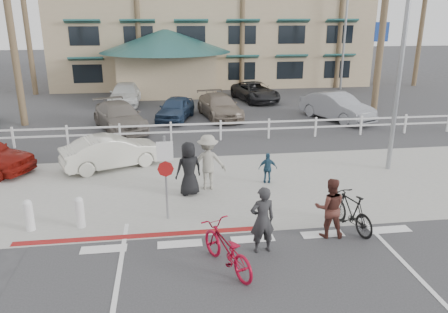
{
  "coord_description": "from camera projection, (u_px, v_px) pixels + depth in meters",
  "views": [
    {
      "loc": [
        -2.24,
        -9.88,
        5.92
      ],
      "look_at": [
        -0.41,
        3.43,
        1.5
      ],
      "focal_mm": 35.0,
      "sensor_mm": 36.0,
      "label": 1
    }
  ],
  "objects": [
    {
      "name": "lot_car_4",
      "position": [
        125.0,
        94.0,
        29.63
      ],
      "size": [
        2.1,
        4.82,
        1.38
      ],
      "primitive_type": "imported",
      "rotation": [
        0.0,
        0.0,
        -0.03
      ],
      "color": "silver",
      "rests_on": "ground"
    },
    {
      "name": "info_sign",
      "position": [
        379.0,
        56.0,
        33.08
      ],
      "size": [
        1.2,
        0.16,
        5.6
      ],
      "primitive_type": null,
      "color": "navy",
      "rests_on": "ground"
    },
    {
      "name": "ground",
      "position": [
        257.0,
        251.0,
        11.44
      ],
      "size": [
        140.0,
        140.0,
        0.0
      ],
      "primitive_type": "plane",
      "color": "#333335"
    },
    {
      "name": "palm_10",
      "position": [
        8.0,
        12.0,
        22.38
      ],
      "size": [
        4.0,
        4.0,
        12.0
      ],
      "primitive_type": null,
      "color": "#22481B",
      "rests_on": "ground"
    },
    {
      "name": "bollard_0",
      "position": [
        80.0,
        212.0,
        12.55
      ],
      "size": [
        0.26,
        0.26,
        0.95
      ],
      "primitive_type": null,
      "color": "silver",
      "rests_on": "ground"
    },
    {
      "name": "curb_red",
      "position": [
        143.0,
        236.0,
        12.18
      ],
      "size": [
        7.0,
        0.25,
        0.02
      ],
      "primitive_type": "cube",
      "color": "maroon",
      "rests_on": "ground"
    },
    {
      "name": "lot_car_5",
      "position": [
        255.0,
        92.0,
        30.73
      ],
      "size": [
        3.13,
        5.07,
        1.31
      ],
      "primitive_type": "imported",
      "rotation": [
        0.0,
        0.0,
        0.21
      ],
      "color": "black",
      "rests_on": "ground"
    },
    {
      "name": "palm_1",
      "position": [
        24.0,
        5.0,
        31.38
      ],
      "size": [
        4.0,
        4.0,
        13.0
      ],
      "primitive_type": null,
      "color": "#22481B",
      "rests_on": "ground"
    },
    {
      "name": "palm_9",
      "position": [
        424.0,
        6.0,
        35.4
      ],
      "size": [
        4.0,
        4.0,
        13.0
      ],
      "primitive_type": null,
      "color": "#22481B",
      "rests_on": "ground"
    },
    {
      "name": "pedestrian_child",
      "position": [
        268.0,
        168.0,
        15.81
      ],
      "size": [
        0.7,
        0.36,
        1.15
      ],
      "primitive_type": "imported",
      "rotation": [
        0.0,
        0.0,
        3.01
      ],
      "color": "navy",
      "rests_on": "ground"
    },
    {
      "name": "sign_post",
      "position": [
        166.0,
        174.0,
        12.76
      ],
      "size": [
        0.5,
        0.1,
        2.9
      ],
      "primitive_type": null,
      "color": "gray",
      "rests_on": "ground"
    },
    {
      "name": "bike_path",
      "position": [
        276.0,
        297.0,
        9.56
      ],
      "size": [
        12.0,
        16.0,
        0.01
      ],
      "primitive_type": "cube",
      "color": "#333335",
      "rests_on": "ground"
    },
    {
      "name": "rail_fence",
      "position": [
        223.0,
        130.0,
        21.23
      ],
      "size": [
        29.4,
        0.16,
        1.0
      ],
      "primitive_type": null,
      "color": "silver",
      "rests_on": "ground"
    },
    {
      "name": "bike_black",
      "position": [
        351.0,
        211.0,
        12.4
      ],
      "size": [
        0.97,
        1.95,
        1.13
      ],
      "primitive_type": "imported",
      "rotation": [
        0.0,
        0.0,
        3.39
      ],
      "color": "black",
      "rests_on": "ground"
    },
    {
      "name": "streetlight_1",
      "position": [
        345.0,
        29.0,
        34.09
      ],
      "size": [
        0.6,
        2.0,
        9.5
      ],
      "primitive_type": null,
      "color": "gray",
      "rests_on": "ground"
    },
    {
      "name": "parking_lot",
      "position": [
        200.0,
        109.0,
        28.38
      ],
      "size": [
        50.0,
        16.0,
        0.01
      ],
      "primitive_type": "cube",
      "color": "#333335",
      "rests_on": "ground"
    },
    {
      "name": "pedestrian_b",
      "position": [
        189.0,
        169.0,
        14.71
      ],
      "size": [
        1.05,
        0.84,
        1.86
      ],
      "primitive_type": "imported",
      "rotation": [
        0.0,
        0.0,
        3.46
      ],
      "color": "black",
      "rests_on": "ground"
    },
    {
      "name": "cross_street",
      "position": [
        218.0,
        153.0,
        19.44
      ],
      "size": [
        40.0,
        5.0,
        0.01
      ],
      "primitive_type": "cube",
      "color": "#333335",
      "rests_on": "ground"
    },
    {
      "name": "lot_car_1",
      "position": [
        119.0,
        117.0,
        23.1
      ],
      "size": [
        3.57,
        5.29,
        1.42
      ],
      "primitive_type": "imported",
      "rotation": [
        0.0,
        0.0,
        0.35
      ],
      "color": "slate",
      "rests_on": "ground"
    },
    {
      "name": "building",
      "position": [
        209.0,
        16.0,
        39.1
      ],
      "size": [
        28.0,
        16.0,
        11.3
      ],
      "primitive_type": null,
      "color": "tan",
      "rests_on": "ground"
    },
    {
      "name": "lot_car_3",
      "position": [
        337.0,
        107.0,
        25.21
      ],
      "size": [
        3.41,
        5.0,
        1.56
      ],
      "primitive_type": "imported",
      "rotation": [
        0.0,
        0.0,
        0.41
      ],
      "color": "gray",
      "rests_on": "ground"
    },
    {
      "name": "lot_car_2",
      "position": [
        175.0,
        109.0,
        25.24
      ],
      "size": [
        2.68,
        4.23,
        1.34
      ],
      "primitive_type": "imported",
      "rotation": [
        0.0,
        0.0,
        -0.3
      ],
      "color": "#20334E",
      "rests_on": "ground"
    },
    {
      "name": "bike_red",
      "position": [
        227.0,
        249.0,
        10.45
      ],
      "size": [
        1.52,
        2.24,
        1.12
      ],
      "primitive_type": "imported",
      "rotation": [
        0.0,
        0.0,
        3.55
      ],
      "color": "maroon",
      "rests_on": "ground"
    },
    {
      "name": "bollard_1",
      "position": [
        29.0,
        215.0,
        12.37
      ],
      "size": [
        0.26,
        0.26,
        0.95
      ],
      "primitive_type": null,
      "color": "silver",
      "rests_on": "ground"
    },
    {
      "name": "car_white_sedan",
      "position": [
        112.0,
        152.0,
        17.44
      ],
      "size": [
        4.19,
        2.77,
        1.31
      ],
      "primitive_type": "imported",
      "rotation": [
        0.0,
        0.0,
        1.96
      ],
      "color": "beige",
      "rests_on": "ground"
    },
    {
      "name": "streetlight_0",
      "position": [
        402.0,
        54.0,
        16.05
      ],
      "size": [
        0.6,
        2.0,
        9.0
      ],
      "primitive_type": null,
      "color": "gray",
      "rests_on": "ground"
    },
    {
      "name": "rider_black",
      "position": [
        330.0,
        208.0,
        11.94
      ],
      "size": [
        0.93,
        0.78,
        1.71
      ],
      "primitive_type": "imported",
      "rotation": [
        0.0,
        0.0,
        2.97
      ],
      "color": "#4E261F",
      "rests_on": "ground"
    },
    {
      "name": "rider_red",
      "position": [
        262.0,
        220.0,
        11.13
      ],
      "size": [
        0.71,
        0.52,
        1.81
      ],
      "primitive_type": "imported",
      "rotation": [
        0.0,
        0.0,
        3.28
      ],
      "color": "#262628",
      "rests_on": "ground"
    },
    {
      "name": "palm_5",
      "position": [
        243.0,
        5.0,
        33.45
      ],
      "size": [
        4.0,
        4.0,
        13.0
      ],
      "primitive_type": null,
      "color": "#22481B",
      "rests_on": "ground"
    },
    {
      "name": "lot_car_6",
      "position": [
        220.0,
        106.0,
        25.84
      ],
      "size": [
        2.63,
        4.93,
        1.36
      ],
      "primitive_type": "imported",
      "rotation": [
        0.0,
        0.0,
        0.16
      ],
      "color": "#796B5D",
      "rests_on": "ground"
    },
    {
      "name": "sidewalk_plaza",
      "position": [
        231.0,
        186.0,
        15.67
      ],
      "size": [
        22.0,
        7.0,
        0.01
      ],
      "primitive_type": "cube",
      "color": "gray",
      "rests_on": "ground"
    },
    {
      "name": "pedestrian_a",
      "position": [
        208.0,
        162.0,
        15.19
      ],
      "size": [
        1.32,
        0.81,
        1.97
      ],
      "primitive_type": "imported",
      "rotation": [
        0.0,
        0.0,
        3.08
      ],
      "color": "gray",
      "rests_on": "ground"
    }
  ]
}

